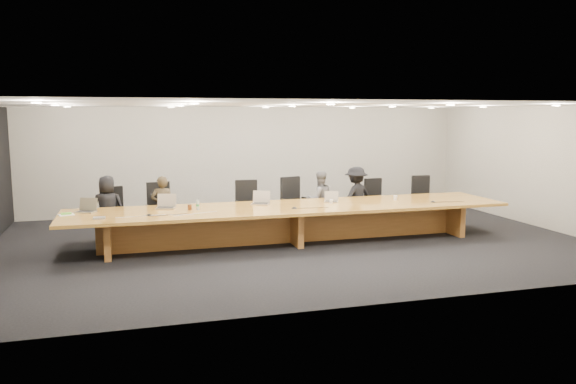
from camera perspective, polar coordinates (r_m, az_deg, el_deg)
The scene contains 27 objects.
ground at distance 11.60m, azimuth 0.41°, elevation -5.10°, with size 12.00×12.00×0.00m, color black.
back_wall at distance 15.23m, azimuth -3.86°, elevation 3.33°, with size 12.00×0.02×2.80m, color silver.
conference_table at distance 11.49m, azimuth 0.41°, elevation -2.57°, with size 9.00×1.80×0.75m.
chair_far_left at distance 12.24m, azimuth -17.17°, elevation -2.07°, with size 0.57×0.57×1.13m, color black, non-canonical shape.
chair_left at distance 12.29m, azimuth -12.72°, elevation -1.73°, with size 0.60×0.60×1.19m, color black, non-canonical shape.
chair_mid_left at distance 12.43m, azimuth -4.07°, elevation -1.46°, with size 0.60×0.60×1.18m, color black, non-canonical shape.
chair_mid_right at distance 12.82m, azimuth 0.79°, elevation -1.10°, with size 0.61×0.61×1.21m, color black, non-canonical shape.
chair_right at distance 13.62m, azimuth 9.04°, elevation -0.90°, with size 0.56×0.56×1.10m, color black, non-canonical shape.
chair_far_right at distance 14.13m, azimuth 13.72°, elevation -0.63°, with size 0.58×0.58×1.13m, color black, non-canonical shape.
person_a at distance 12.12m, azimuth -17.85°, elevation -1.61°, with size 0.67×0.44×1.37m, color black.
person_b at distance 12.18m, azimuth -12.61°, elevation -1.49°, with size 0.48×0.32×1.32m, color #372F1E.
person_c at distance 12.94m, azimuth 3.24°, elevation -0.77°, with size 0.64×0.50×1.32m, color slate.
person_d at distance 13.16m, azimuth 6.92°, elevation -0.48°, with size 0.91×0.52×1.41m, color black.
laptop_a at distance 11.37m, azimuth -19.91°, elevation -1.27°, with size 0.35×0.26×0.28m, color tan, non-canonical shape.
laptop_b at distance 11.40m, azimuth -12.34°, elevation -0.92°, with size 0.37×0.27×0.29m, color tan, non-canonical shape.
laptop_c at distance 11.66m, azimuth -2.82°, elevation -0.57°, with size 0.36×0.26×0.29m, color tan, non-canonical shape.
laptop_d at distance 12.00m, azimuth 4.41°, elevation -0.47°, with size 0.29×0.21×0.23m, color tan, non-canonical shape.
water_bottle at distance 11.11m, azimuth -9.16°, elevation -1.33°, with size 0.06×0.06×0.19m, color #AABAB4.
amber_mug at distance 11.17m, azimuth -9.95°, elevation -1.53°, with size 0.08×0.08×0.10m, color #663212.
paper_cup_near at distance 11.84m, azimuth 4.41°, elevation -0.95°, with size 0.07×0.07×0.08m, color white.
paper_cup_far at distance 12.46m, azimuth 10.86°, elevation -0.59°, with size 0.08×0.08×0.10m, color white.
notepad at distance 11.20m, azimuth -21.60°, elevation -2.17°, with size 0.27×0.22×0.02m, color white.
lime_gadget at distance 11.20m, azimuth -21.61°, elevation -2.05°, with size 0.18×0.10×0.03m, color #5DB32F.
av_box at distance 10.62m, azimuth -18.63°, elevation -2.51°, with size 0.21×0.16×0.03m, color #B6B5BA.
mic_left at distance 10.70m, azimuth -13.95°, elevation -2.26°, with size 0.11×0.11×0.03m, color black.
mic_center at distance 11.16m, azimuth 0.64°, elevation -1.60°, with size 0.12×0.12×0.03m, color black.
mic_right at distance 12.35m, azimuth 14.51°, elevation -0.94°, with size 0.12×0.12×0.03m, color black.
Camera 1 is at (-3.21, -10.84, 2.61)m, focal length 35.00 mm.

